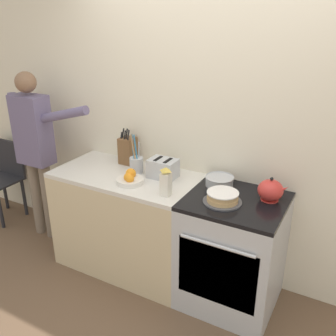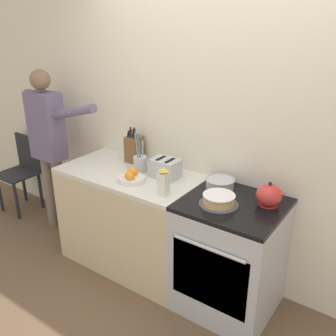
{
  "view_description": "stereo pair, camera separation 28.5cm",
  "coord_description": "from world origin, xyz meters",
  "px_view_note": "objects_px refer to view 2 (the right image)",
  "views": [
    {
      "loc": [
        1.03,
        -2.02,
        2.15
      ],
      "look_at": [
        -0.24,
        0.29,
        1.05
      ],
      "focal_mm": 40.0,
      "sensor_mm": 36.0,
      "label": 1
    },
    {
      "loc": [
        1.27,
        -1.87,
        2.15
      ],
      "look_at": [
        -0.24,
        0.29,
        1.05
      ],
      "focal_mm": 40.0,
      "sensor_mm": 36.0,
      "label": 2
    }
  ],
  "objects_px": {
    "knife_block": "(134,149)",
    "toaster": "(165,168)",
    "fruit_bowl": "(131,177)",
    "person_baker": "(48,139)",
    "milk_carton": "(163,182)",
    "dining_chair": "(23,168)",
    "stove_range": "(229,256)",
    "tea_kettle": "(269,195)",
    "layer_cake": "(219,200)",
    "mixing_bowl": "(220,183)",
    "utensil_crock": "(140,163)"
  },
  "relations": [
    {
      "from": "person_baker",
      "to": "tea_kettle",
      "type": "bearing_deg",
      "value": 1.27
    },
    {
      "from": "milk_carton",
      "to": "dining_chair",
      "type": "xyz_separation_m",
      "value": [
        -2.2,
        0.29,
        -0.51
      ]
    },
    {
      "from": "utensil_crock",
      "to": "dining_chair",
      "type": "distance_m",
      "value": 1.84
    },
    {
      "from": "mixing_bowl",
      "to": "knife_block",
      "type": "height_order",
      "value": "knife_block"
    },
    {
      "from": "layer_cake",
      "to": "milk_carton",
      "type": "height_order",
      "value": "milk_carton"
    },
    {
      "from": "stove_range",
      "to": "fruit_bowl",
      "type": "distance_m",
      "value": 0.97
    },
    {
      "from": "knife_block",
      "to": "dining_chair",
      "type": "relative_size",
      "value": 0.37
    },
    {
      "from": "toaster",
      "to": "milk_carton",
      "type": "height_order",
      "value": "milk_carton"
    },
    {
      "from": "stove_range",
      "to": "dining_chair",
      "type": "height_order",
      "value": "stove_range"
    },
    {
      "from": "layer_cake",
      "to": "toaster",
      "type": "relative_size",
      "value": 1.15
    },
    {
      "from": "stove_range",
      "to": "tea_kettle",
      "type": "xyz_separation_m",
      "value": [
        0.21,
        0.11,
        0.53
      ]
    },
    {
      "from": "fruit_bowl",
      "to": "dining_chair",
      "type": "distance_m",
      "value": 1.91
    },
    {
      "from": "layer_cake",
      "to": "mixing_bowl",
      "type": "height_order",
      "value": "layer_cake"
    },
    {
      "from": "stove_range",
      "to": "fruit_bowl",
      "type": "xyz_separation_m",
      "value": [
        -0.83,
        -0.13,
        0.49
      ]
    },
    {
      "from": "tea_kettle",
      "to": "milk_carton",
      "type": "xyz_separation_m",
      "value": [
        -0.69,
        -0.29,
        0.03
      ]
    },
    {
      "from": "layer_cake",
      "to": "milk_carton",
      "type": "xyz_separation_m",
      "value": [
        -0.41,
        -0.1,
        0.07
      ]
    },
    {
      "from": "stove_range",
      "to": "toaster",
      "type": "distance_m",
      "value": 0.85
    },
    {
      "from": "utensil_crock",
      "to": "milk_carton",
      "type": "xyz_separation_m",
      "value": [
        0.42,
        -0.25,
        0.03
      ]
    },
    {
      "from": "milk_carton",
      "to": "stove_range",
      "type": "bearing_deg",
      "value": 20.56
    },
    {
      "from": "fruit_bowl",
      "to": "toaster",
      "type": "bearing_deg",
      "value": 52.52
    },
    {
      "from": "fruit_bowl",
      "to": "person_baker",
      "type": "height_order",
      "value": "person_baker"
    },
    {
      "from": "knife_block",
      "to": "layer_cake",
      "type": "bearing_deg",
      "value": -16.59
    },
    {
      "from": "utensil_crock",
      "to": "milk_carton",
      "type": "height_order",
      "value": "utensil_crock"
    },
    {
      "from": "person_baker",
      "to": "dining_chair",
      "type": "bearing_deg",
      "value": 169.97
    },
    {
      "from": "milk_carton",
      "to": "dining_chair",
      "type": "distance_m",
      "value": 2.27
    },
    {
      "from": "tea_kettle",
      "to": "fruit_bowl",
      "type": "xyz_separation_m",
      "value": [
        -1.05,
        -0.24,
        -0.04
      ]
    },
    {
      "from": "tea_kettle",
      "to": "mixing_bowl",
      "type": "bearing_deg",
      "value": 172.43
    },
    {
      "from": "fruit_bowl",
      "to": "toaster",
      "type": "distance_m",
      "value": 0.29
    },
    {
      "from": "mixing_bowl",
      "to": "milk_carton",
      "type": "xyz_separation_m",
      "value": [
        -0.28,
        -0.35,
        0.07
      ]
    },
    {
      "from": "utensil_crock",
      "to": "layer_cake",
      "type": "bearing_deg",
      "value": -10.67
    },
    {
      "from": "knife_block",
      "to": "milk_carton",
      "type": "bearing_deg",
      "value": -33.3
    },
    {
      "from": "layer_cake",
      "to": "person_baker",
      "type": "distance_m",
      "value": 1.94
    },
    {
      "from": "tea_kettle",
      "to": "toaster",
      "type": "distance_m",
      "value": 0.87
    },
    {
      "from": "tea_kettle",
      "to": "person_baker",
      "type": "xyz_separation_m",
      "value": [
        -2.22,
        -0.1,
        0.02
      ]
    },
    {
      "from": "stove_range",
      "to": "knife_block",
      "type": "distance_m",
      "value": 1.25
    },
    {
      "from": "layer_cake",
      "to": "dining_chair",
      "type": "distance_m",
      "value": 2.65
    },
    {
      "from": "mixing_bowl",
      "to": "toaster",
      "type": "relative_size",
      "value": 0.93
    },
    {
      "from": "stove_range",
      "to": "mixing_bowl",
      "type": "height_order",
      "value": "mixing_bowl"
    },
    {
      "from": "stove_range",
      "to": "dining_chair",
      "type": "xyz_separation_m",
      "value": [
        -2.68,
        0.11,
        0.05
      ]
    },
    {
      "from": "mixing_bowl",
      "to": "knife_block",
      "type": "xyz_separation_m",
      "value": [
        -0.89,
        0.05,
        0.08
      ]
    },
    {
      "from": "layer_cake",
      "to": "tea_kettle",
      "type": "relative_size",
      "value": 1.25
    },
    {
      "from": "knife_block",
      "to": "person_baker",
      "type": "distance_m",
      "value": 0.95
    },
    {
      "from": "stove_range",
      "to": "person_baker",
      "type": "distance_m",
      "value": 2.08
    },
    {
      "from": "tea_kettle",
      "to": "utensil_crock",
      "type": "bearing_deg",
      "value": -177.97
    },
    {
      "from": "layer_cake",
      "to": "person_baker",
      "type": "height_order",
      "value": "person_baker"
    },
    {
      "from": "knife_block",
      "to": "toaster",
      "type": "xyz_separation_m",
      "value": [
        0.43,
        -0.12,
        -0.04
      ]
    },
    {
      "from": "layer_cake",
      "to": "toaster",
      "type": "bearing_deg",
      "value": 162.95
    },
    {
      "from": "person_baker",
      "to": "knife_block",
      "type": "bearing_deg",
      "value": 11.43
    },
    {
      "from": "stove_range",
      "to": "person_baker",
      "type": "bearing_deg",
      "value": 179.75
    },
    {
      "from": "mixing_bowl",
      "to": "milk_carton",
      "type": "relative_size",
      "value": 1.01
    }
  ]
}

